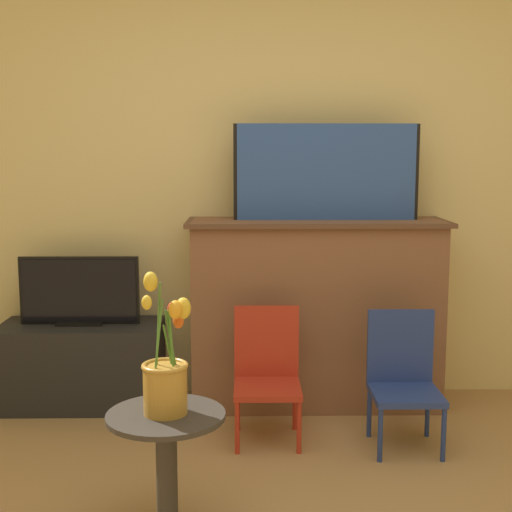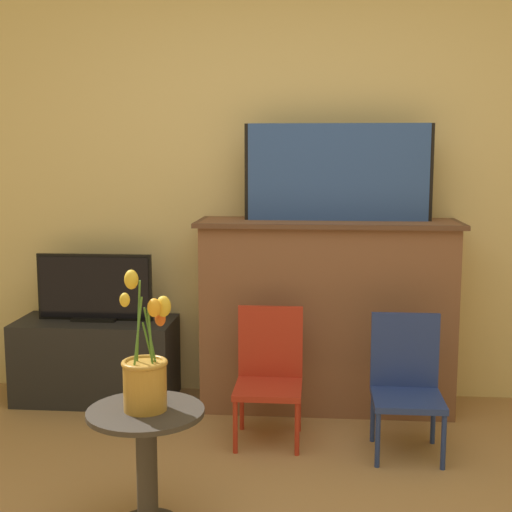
# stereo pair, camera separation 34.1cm
# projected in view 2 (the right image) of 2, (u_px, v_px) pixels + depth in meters

# --- Properties ---
(wall_back) EXTENTS (8.00, 0.06, 2.70)m
(wall_back) POSITION_uv_depth(u_px,v_px,m) (293.00, 169.00, 4.18)
(wall_back) COLOR beige
(wall_back) RESTS_ON ground
(fireplace_mantel) EXTENTS (1.46, 0.47, 1.07)m
(fireplace_mantel) POSITION_uv_depth(u_px,v_px,m) (327.00, 312.00, 4.04)
(fireplace_mantel) COLOR brown
(fireplace_mantel) RESTS_ON ground
(painting) EXTENTS (1.04, 0.03, 0.53)m
(painting) POSITION_uv_depth(u_px,v_px,m) (338.00, 172.00, 3.92)
(painting) COLOR black
(painting) RESTS_ON fireplace_mantel
(tv_stand) EXTENTS (0.91, 0.42, 0.48)m
(tv_stand) POSITION_uv_depth(u_px,v_px,m) (97.00, 360.00, 4.18)
(tv_stand) COLOR #232326
(tv_stand) RESTS_ON ground
(tv_monitor) EXTENTS (0.67, 0.12, 0.39)m
(tv_monitor) POSITION_uv_depth(u_px,v_px,m) (95.00, 289.00, 4.12)
(tv_monitor) COLOR black
(tv_monitor) RESTS_ON tv_stand
(chair_red) EXTENTS (0.33, 0.33, 0.66)m
(chair_red) POSITION_uv_depth(u_px,v_px,m) (269.00, 370.00, 3.61)
(chair_red) COLOR #B22D1E
(chair_red) RESTS_ON ground
(chair_blue) EXTENTS (0.33, 0.33, 0.66)m
(chair_blue) POSITION_uv_depth(u_px,v_px,m) (406.00, 380.00, 3.45)
(chair_blue) COLOR navy
(chair_blue) RESTS_ON ground
(side_table) EXTENTS (0.45, 0.45, 0.48)m
(side_table) POSITION_uv_depth(u_px,v_px,m) (147.00, 451.00, 2.72)
(side_table) COLOR #332D28
(side_table) RESTS_ON ground
(vase_tulips) EXTENTS (0.18, 0.19, 0.53)m
(vase_tulips) POSITION_uv_depth(u_px,v_px,m) (146.00, 371.00, 2.68)
(vase_tulips) COLOR #B78433
(vase_tulips) RESTS_ON side_table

